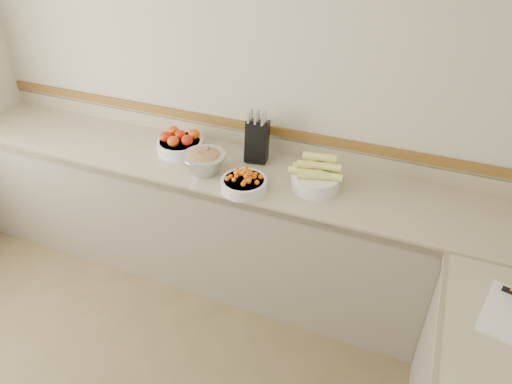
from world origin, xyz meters
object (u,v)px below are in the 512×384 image
at_px(cherry_tomato_bowl, 244,182).
at_px(corn_bowl, 316,177).
at_px(knife_block, 257,140).
at_px(rhubarb_bowl, 205,161).
at_px(tomato_bowl, 180,143).

bearing_deg(cherry_tomato_bowl, corn_bowl, 25.85).
distance_m(knife_block, cherry_tomato_bowl, 0.38).
bearing_deg(corn_bowl, rhubarb_bowl, -172.08).
relative_size(tomato_bowl, rhubarb_bowl, 1.13).
bearing_deg(rhubarb_bowl, tomato_bowl, 148.37).
bearing_deg(tomato_bowl, knife_block, 11.63).
distance_m(corn_bowl, rhubarb_bowl, 0.69).
relative_size(knife_block, corn_bowl, 1.07).
height_order(tomato_bowl, cherry_tomato_bowl, tomato_bowl).
xyz_separation_m(cherry_tomato_bowl, rhubarb_bowl, (-0.30, 0.09, 0.03)).
bearing_deg(rhubarb_bowl, knife_block, 49.16).
bearing_deg(cherry_tomato_bowl, knife_block, 100.31).
relative_size(knife_block, rhubarb_bowl, 1.26).
xyz_separation_m(tomato_bowl, rhubarb_bowl, (0.28, -0.17, 0.02)).
xyz_separation_m(knife_block, tomato_bowl, (-0.51, -0.11, -0.08)).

